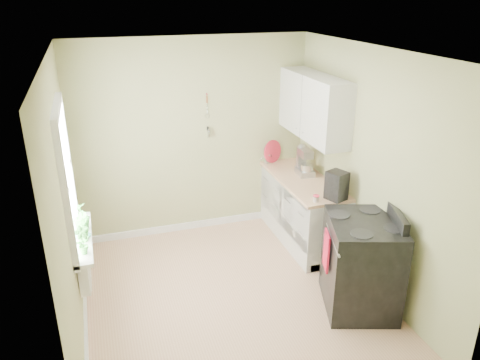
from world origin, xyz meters
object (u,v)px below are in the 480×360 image
object	(u,v)px
stand_mixer	(305,162)
kettle	(267,157)
stove	(361,264)
coffee_maker	(336,186)

from	to	relation	value
stand_mixer	kettle	distance (m)	0.65
stove	kettle	distance (m)	2.30
kettle	stove	bearing A→B (deg)	-84.16
stove	kettle	size ratio (longest dim) A/B	6.88
stand_mixer	kettle	world-z (taller)	stand_mixer
stove	coffee_maker	distance (m)	0.99
kettle	coffee_maker	size ratio (longest dim) A/B	0.48
stand_mixer	coffee_maker	world-z (taller)	stand_mixer
stand_mixer	coffee_maker	size ratio (longest dim) A/B	1.14
stove	stand_mixer	bearing A→B (deg)	86.79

